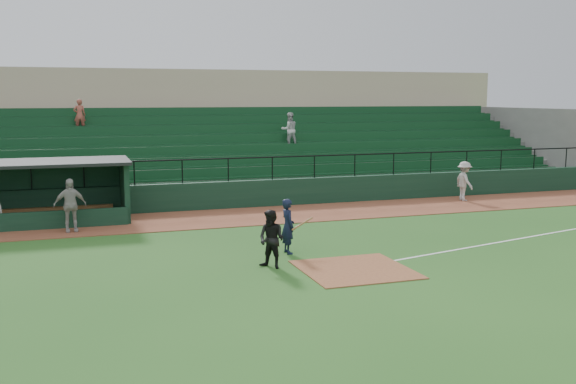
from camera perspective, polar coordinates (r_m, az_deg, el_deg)
name	(u,v)px	position (r m, az deg, el deg)	size (l,w,h in m)	color
ground	(341,262)	(19.67, 4.64, -6.04)	(90.00, 90.00, 0.00)	#23511A
warning_track	(265,215)	(27.04, -2.01, -2.04)	(40.00, 4.00, 0.03)	brown
home_plate_dirt	(355,269)	(18.78, 5.85, -6.70)	(3.00, 3.00, 0.03)	brown
foul_line	(537,236)	(24.79, 20.81, -3.55)	(18.00, 0.09, 0.01)	white
stadium_structure	(219,145)	(34.89, -5.99, 4.04)	(38.00, 13.08, 6.40)	black
dugout	(10,189)	(27.39, -22.97, 0.23)	(8.90, 3.20, 2.42)	black
batter_at_plate	(288,226)	(20.44, 0.00, -2.98)	(1.01, 0.69, 1.73)	black
umpire	(272,239)	(18.71, -1.44, -4.12)	(0.81, 0.63, 1.68)	black
runner	(464,181)	(31.72, 15.05, 0.92)	(1.18, 0.68, 1.83)	#A9A49E
dugout_player_a	(70,205)	(24.82, -18.39, -1.09)	(1.13, 0.47, 1.93)	#A19C96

